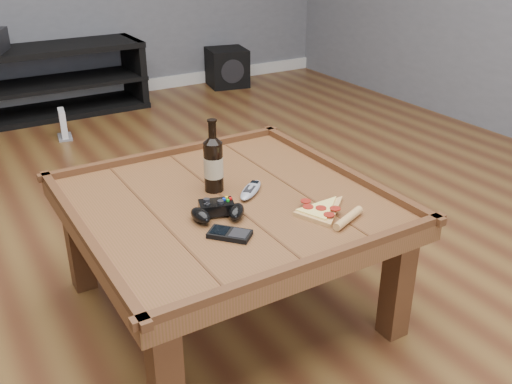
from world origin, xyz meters
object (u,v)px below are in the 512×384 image
beer_bottle (213,163)px  smartphone (230,234)px  game_console (63,125)px  game_controller (218,211)px  pizza_slice (325,212)px  coffee_table (227,215)px  remote_control (251,190)px  subwoofer (227,67)px  media_console (47,82)px

beer_bottle → smartphone: size_ratio=1.85×
game_console → game_controller: bearing=-81.3°
game_console → smartphone: bearing=-81.9°
smartphone → game_console: (0.06, 2.40, -0.37)m
game_controller → pizza_slice: (0.30, -0.16, -0.02)m
coffee_table → game_controller: size_ratio=5.56×
remote_control → subwoofer: 3.15m
smartphone → game_console: bearing=47.1°
beer_bottle → game_console: bearing=91.3°
game_controller → pizza_slice: size_ratio=0.60×
game_console → subwoofer: bearing=31.1°
media_console → subwoofer: media_console is taller
game_controller → remote_control: bearing=46.7°
media_console → pizza_slice: 3.03m
beer_bottle → pizza_slice: bearing=-58.2°
beer_bottle → subwoofer: bearing=60.7°
media_console → pizza_slice: bearing=-85.8°
media_console → beer_bottle: (0.00, -2.66, 0.31)m
media_console → game_console: (-0.05, -0.57, -0.16)m
coffee_table → media_console: bearing=90.0°
pizza_slice → remote_control: (-0.12, 0.26, 0.00)m
coffee_table → media_console: media_console is taller
media_console → remote_control: bearing=-88.0°
coffee_table → game_console: size_ratio=5.29×
media_console → subwoofer: bearing=1.8°
coffee_table → game_console: coffee_table is taller
pizza_slice → beer_bottle: bearing=99.9°
game_controller → beer_bottle: bearing=83.4°
coffee_table → smartphone: size_ratio=7.33×
coffee_table → remote_control: 0.12m
beer_bottle → pizza_slice: size_ratio=0.84×
smartphone → remote_control: 0.31m
game_controller → subwoofer: game_controller is taller
media_console → game_controller: game_controller is taller
beer_bottle → remote_control: 0.16m
smartphone → game_console: smartphone is taller
coffee_table → media_console: 2.75m
beer_bottle → subwoofer: beer_bottle is taller
coffee_table → subwoofer: coffee_table is taller
pizza_slice → smartphone: (-0.33, 0.04, -0.00)m
pizza_slice → subwoofer: size_ratio=0.82×
subwoofer → pizza_slice: bearing=-101.5°
pizza_slice → subwoofer: pizza_slice is taller
coffee_table → game_console: (-0.05, 2.18, -0.30)m
media_console → beer_bottle: size_ratio=5.40×
pizza_slice → remote_control: size_ratio=1.93×
remote_control → game_console: remote_control is taller
beer_bottle → coffee_table: bearing=-90.8°
beer_bottle → pizza_slice: (0.22, -0.35, -0.10)m
pizza_slice → remote_control: pizza_slice is taller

